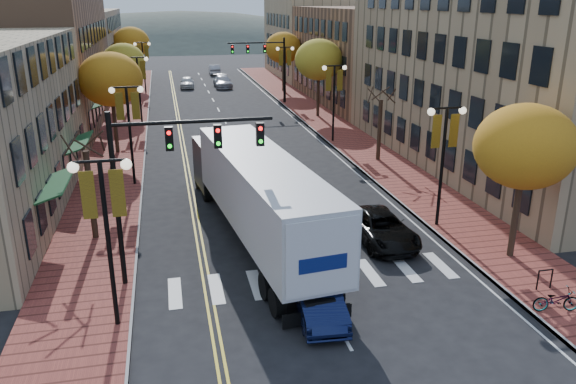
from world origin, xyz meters
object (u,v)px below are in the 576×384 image
semi_truck (254,188)px  black_suv (381,228)px  bicycle (556,300)px  navy_sedan (317,296)px

semi_truck → black_suv: bearing=-23.1°
bicycle → semi_truck: bearing=56.5°
semi_truck → navy_sedan: size_ratio=3.98×
black_suv → bicycle: size_ratio=2.98×
black_suv → bicycle: 8.33m
semi_truck → black_suv: (5.70, -1.69, -1.81)m
semi_truck → navy_sedan: (1.11, -7.22, -1.79)m
navy_sedan → bicycle: navy_sedan is taller
semi_truck → navy_sedan: bearing=-87.8°
semi_truck → navy_sedan: semi_truck is taller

